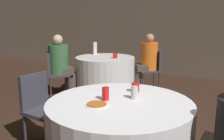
# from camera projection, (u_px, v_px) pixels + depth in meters

# --- Properties ---
(wall_back) EXTENTS (16.00, 0.06, 2.80)m
(wall_back) POSITION_uv_depth(u_px,v_px,m) (209.00, 22.00, 6.00)
(wall_back) COLOR #7A6B5B
(wall_back) RESTS_ON ground_plane
(table_near) EXTENTS (1.34, 1.34, 0.73)m
(table_near) POSITION_uv_depth(u_px,v_px,m) (120.00, 139.00, 2.34)
(table_near) COLOR silver
(table_near) RESTS_ON ground_plane
(table_far) EXTENTS (1.17, 1.17, 0.73)m
(table_far) POSITION_uv_depth(u_px,v_px,m) (105.00, 75.00, 4.99)
(table_far) COLOR white
(table_far) RESTS_ON ground_plane
(chair_near_west) EXTENTS (0.42, 0.42, 0.85)m
(chair_near_west) POSITION_uv_depth(u_px,v_px,m) (40.00, 103.00, 2.88)
(chair_near_west) COLOR #383842
(chair_near_west) RESTS_ON ground_plane
(chair_far_northeast) EXTENTS (0.56, 0.56, 0.85)m
(chair_far_northeast) POSITION_uv_depth(u_px,v_px,m) (153.00, 66.00, 5.10)
(chair_far_northeast) COLOR #383842
(chair_far_northeast) RESTS_ON ground_plane
(chair_far_southwest) EXTENTS (0.57, 0.57, 0.85)m
(chair_far_southwest) POSITION_uv_depth(u_px,v_px,m) (54.00, 70.00, 4.71)
(chair_far_southwest) COLOR #383842
(chair_far_southwest) RESTS_ON ground_plane
(person_green_jacket) EXTENTS (0.50, 0.50, 1.18)m
(person_green_jacket) POSITION_uv_depth(u_px,v_px,m) (62.00, 65.00, 4.73)
(person_green_jacket) COLOR #4C4238
(person_green_jacket) RESTS_ON ground_plane
(person_orange_shirt) EXTENTS (0.48, 0.46, 1.18)m
(person_orange_shirt) POSITION_uv_depth(u_px,v_px,m) (146.00, 62.00, 5.07)
(person_orange_shirt) COLOR #4C4238
(person_orange_shirt) RESTS_ON ground_plane
(pizza_plate_near) EXTENTS (0.21, 0.21, 0.02)m
(pizza_plate_near) POSITION_uv_depth(u_px,v_px,m) (97.00, 104.00, 2.17)
(pizza_plate_near) COLOR white
(pizza_plate_near) RESTS_ON table_near
(soda_can_silver) EXTENTS (0.07, 0.07, 0.12)m
(soda_can_silver) POSITION_uv_depth(u_px,v_px,m) (134.00, 93.00, 2.33)
(soda_can_silver) COLOR silver
(soda_can_silver) RESTS_ON table_near
(soda_can_red) EXTENTS (0.07, 0.07, 0.12)m
(soda_can_red) POSITION_uv_depth(u_px,v_px,m) (105.00, 94.00, 2.30)
(soda_can_red) COLOR red
(soda_can_red) RESTS_ON table_near
(cup_near) EXTENTS (0.08, 0.08, 0.10)m
(cup_near) POSITION_uv_depth(u_px,v_px,m) (135.00, 87.00, 2.56)
(cup_near) COLOR red
(cup_near) RESTS_ON table_near
(bottle_far) EXTENTS (0.09, 0.09, 0.26)m
(bottle_far) POSITION_uv_depth(u_px,v_px,m) (95.00, 48.00, 5.25)
(bottle_far) COLOR white
(bottle_far) RESTS_ON table_far
(cup_far) EXTENTS (0.09, 0.09, 0.09)m
(cup_far) POSITION_uv_depth(u_px,v_px,m) (115.00, 56.00, 4.76)
(cup_far) COLOR red
(cup_far) RESTS_ON table_far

